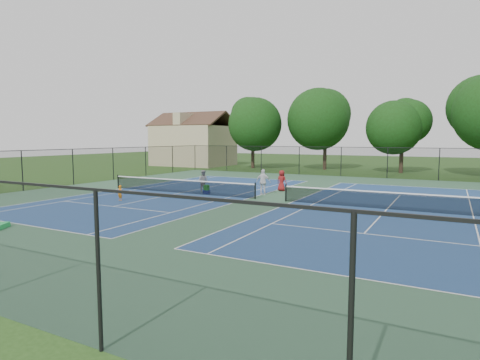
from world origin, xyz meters
The scene contains 15 objects.
ground centered at (0.00, 0.00, 0.00)m, with size 140.00×140.00×0.00m, color #234716.
court_pad centered at (0.00, 0.00, 0.00)m, with size 36.00×36.00×0.01m, color #2E523A.
tennis_court_left centered at (-7.00, 0.00, 0.10)m, with size 12.00×23.83×1.07m.
tennis_court_right centered at (7.00, 0.00, 0.10)m, with size 12.00×23.83×1.07m.
perimeter_fence centered at (0.00, 0.00, 1.60)m, with size 36.08×36.08×3.02m.
tree_back_a centered at (-13.00, 24.00, 6.04)m, with size 6.80×6.80×9.15m.
tree_back_b centered at (-4.00, 26.00, 6.60)m, with size 7.60×7.60×10.03m.
tree_back_c centered at (5.00, 25.00, 5.48)m, with size 6.00×6.00×8.40m.
clapboard_house centered at (-23.00, 25.00, 3.09)m, with size 10.80×8.10×7.65m.
child_player centered at (-8.23, -4.60, 0.49)m, with size 0.36×0.23×0.98m, color orange.
instructor centered at (-5.90, 1.32, 0.80)m, with size 0.78×0.61×1.61m, color gray.
bystander_a centered at (-1.45, 2.12, 0.89)m, with size 1.04×0.43×1.78m, color silver.
bystander_c centered at (-1.04, 4.47, 0.78)m, with size 0.76×0.49×1.55m, color maroon.
ball_crate centered at (-5.09, 0.51, 0.14)m, with size 0.42×0.28×0.28m, color navy.
ball_hopper centered at (-5.09, 0.51, 0.46)m, with size 0.34×0.27×0.36m, color #1B9E1F.
Camera 1 is at (10.05, -23.00, 3.90)m, focal length 30.00 mm.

